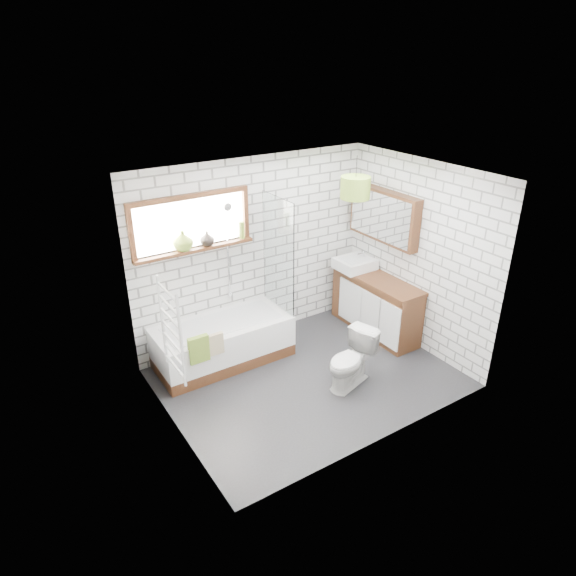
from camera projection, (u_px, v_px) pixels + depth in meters
floor at (308, 378)px, 6.34m from camera, size 3.40×2.60×0.01m
ceiling at (313, 176)px, 5.27m from camera, size 3.40×2.60×0.01m
wall_back at (254, 251)px, 6.79m from camera, size 3.40×0.01×2.50m
wall_front at (390, 337)px, 4.81m from camera, size 3.40×0.01×2.50m
wall_left at (166, 328)px, 4.97m from camera, size 0.01×2.60×2.50m
wall_right at (418, 256)px, 6.64m from camera, size 0.01×2.60×2.50m
window at (192, 224)px, 6.11m from camera, size 1.52×0.16×0.68m
towel_radiator at (171, 331)px, 5.01m from camera, size 0.06×0.52×1.00m
mirror_cabinet at (384, 216)px, 6.88m from camera, size 0.16×1.20×0.70m
shower_riser at (228, 251)px, 6.52m from camera, size 0.02×0.02×1.30m
bathtub at (223, 342)px, 6.58m from camera, size 1.72×0.76×0.56m
shower_screen at (278, 254)px, 6.55m from camera, size 0.02×0.72×1.50m
towel_green at (199, 349)px, 5.94m from camera, size 0.25×0.07×0.33m
towel_beige at (215, 344)px, 6.04m from camera, size 0.21×0.05×0.27m
vanity at (376, 305)px, 7.23m from camera, size 0.47×1.45×0.83m
basin at (355, 264)px, 7.31m from camera, size 0.51×0.45×0.15m
tap at (364, 257)px, 7.36m from camera, size 0.04×0.04×0.17m
toilet at (351, 360)px, 6.09m from camera, size 0.55×0.75×0.68m
vase_olive at (183, 242)px, 6.10m from camera, size 0.28×0.28×0.25m
vase_dark at (207, 240)px, 6.26m from camera, size 0.23×0.23×0.18m
bottle at (242, 232)px, 6.49m from camera, size 0.08×0.08×0.21m
pendant at (355, 188)px, 6.46m from camera, size 0.38×0.38×0.28m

